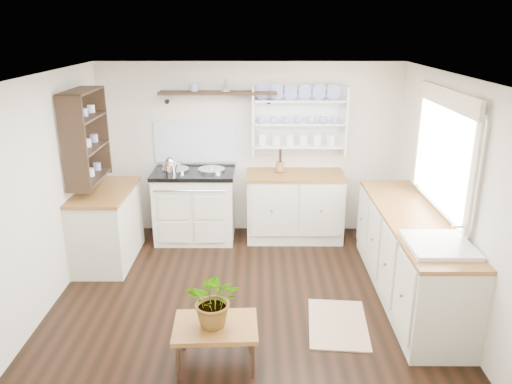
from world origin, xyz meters
TOP-DOWN VIEW (x-y plane):
  - floor at (0.00, 0.00)m, footprint 4.00×3.80m
  - wall_back at (0.00, 1.90)m, footprint 4.00×0.02m
  - wall_right at (2.00, 0.00)m, footprint 0.02×3.80m
  - wall_left at (-2.00, 0.00)m, footprint 0.02×3.80m
  - ceiling at (0.00, 0.00)m, footprint 4.00×3.80m
  - window at (1.95, 0.15)m, footprint 0.08×1.55m
  - aga_cooker at (-0.72, 1.57)m, footprint 1.06×0.73m
  - back_cabinets at (0.60, 1.60)m, footprint 1.27×0.63m
  - right_cabinets at (1.70, 0.10)m, footprint 0.62×2.43m
  - belfast_sink at (1.70, -0.65)m, footprint 0.55×0.60m
  - left_cabinets at (-1.70, 0.90)m, footprint 0.62×1.13m
  - plate_rack at (0.65, 1.86)m, footprint 1.20×0.22m
  - high_shelf at (-0.40, 1.78)m, footprint 1.50×0.29m
  - left_shelving at (-1.84, 0.90)m, footprint 0.28×0.80m
  - kettle at (-1.00, 1.45)m, footprint 0.18×0.18m
  - utensil_crock at (0.40, 1.68)m, footprint 0.11×0.11m
  - center_table at (-0.24, -1.06)m, footprint 0.72×0.53m
  - potted_plant at (-0.24, -1.06)m, footprint 0.46×0.41m
  - floor_rug at (0.89, -0.49)m, footprint 0.62×0.89m

SIDE VIEW (x-z plane):
  - floor at x=0.00m, z-range -0.01..0.01m
  - floor_rug at x=0.89m, z-range 0.00..0.02m
  - center_table at x=-0.24m, z-range 0.14..0.52m
  - right_cabinets at x=1.70m, z-range 0.01..0.91m
  - left_cabinets at x=-1.70m, z-range 0.01..0.91m
  - back_cabinets at x=0.60m, z-range 0.01..0.91m
  - aga_cooker at x=-0.72m, z-range -0.01..0.97m
  - potted_plant at x=-0.24m, z-range 0.38..0.86m
  - belfast_sink at x=1.70m, z-range 0.58..1.03m
  - utensil_crock at x=0.40m, z-range 0.91..1.03m
  - kettle at x=-1.00m, z-range 0.93..1.16m
  - wall_back at x=0.00m, z-range 0.00..2.30m
  - wall_right at x=2.00m, z-range 0.00..2.30m
  - wall_left at x=-2.00m, z-range 0.00..2.30m
  - left_shelving at x=-1.84m, z-range 1.02..2.08m
  - plate_rack at x=0.65m, z-range 1.11..2.01m
  - window at x=1.95m, z-range 0.95..2.17m
  - high_shelf at x=-0.40m, z-range 1.83..1.99m
  - ceiling at x=0.00m, z-range 2.29..2.30m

